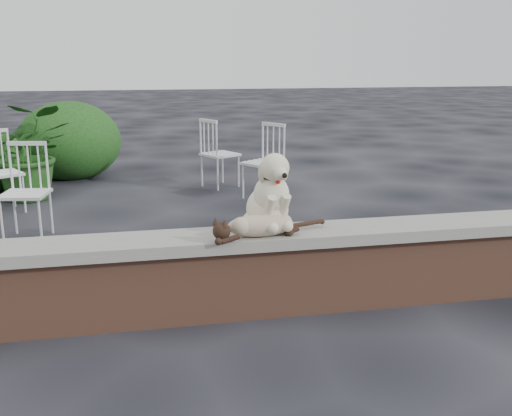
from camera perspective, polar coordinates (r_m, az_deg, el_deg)
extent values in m
plane|color=black|center=(4.16, -3.82, -10.28)|extent=(60.00, 60.00, 0.00)
cube|color=brown|center=(4.07, -3.88, -7.08)|extent=(6.00, 0.30, 0.50)
cube|color=slate|center=(3.97, -3.95, -3.18)|extent=(6.20, 0.40, 0.08)
imported|color=#113E13|center=(7.85, -21.19, 5.14)|extent=(1.10, 0.96, 1.21)
ellipsoid|color=#113E13|center=(9.18, -17.67, 6.19)|extent=(1.50, 1.37, 1.19)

